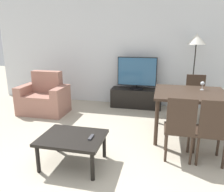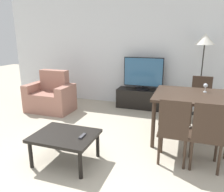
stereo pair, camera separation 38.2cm
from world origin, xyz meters
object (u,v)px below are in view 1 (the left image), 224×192
object	(u,v)px
coffee_table	(72,140)
wine_glass_left	(202,84)
dining_chair_near_right	(212,129)
armchair	(44,99)
dining_chair_near	(180,126)
dining_chair_far	(195,96)
dining_table	(190,97)
tv	(137,73)
floor_lamp	(196,43)
tv_stand	(136,98)
remote_primary	(91,137)

from	to	relation	value
coffee_table	wine_glass_left	size ratio (longest dim) A/B	5.64
dining_chair_near_right	coffee_table	bearing A→B (deg)	-166.57
armchair	dining_chair_near	bearing A→B (deg)	-25.88
dining_chair_far	dining_table	bearing A→B (deg)	-103.49
tv	coffee_table	bearing A→B (deg)	-101.03
dining_chair_near_right	floor_lamp	xyz separation A→B (m)	(-0.01, 2.17, 1.02)
dining_chair_far	dining_chair_near_right	bearing A→B (deg)	-90.00
wine_glass_left	dining_chair_far	bearing A→B (deg)	90.58
tv_stand	tv	xyz separation A→B (m)	(0.00, -0.00, 0.60)
tv_stand	dining_chair_near_right	bearing A→B (deg)	-60.70
coffee_table	dining_chair_near	distance (m)	1.44
armchair	tv_stand	distance (m)	2.13
dining_chair_far	dining_chair_near_right	world-z (taller)	same
dining_chair_near	dining_chair_far	size ratio (longest dim) A/B	1.00
dining_chair_far	wine_glass_left	world-z (taller)	wine_glass_left
tv_stand	floor_lamp	world-z (taller)	floor_lamp
dining_chair_near_right	wine_glass_left	distance (m)	1.11
tv_stand	wine_glass_left	bearing A→B (deg)	-43.13
dining_table	tv_stand	bearing A→B (deg)	127.03
dining_table	remote_primary	xyz separation A→B (m)	(-1.31, -1.25, -0.27)
dining_chair_far	floor_lamp	distance (m)	1.14
tv	wine_glass_left	world-z (taller)	tv
armchair	floor_lamp	bearing A→B (deg)	14.36
tv_stand	dining_chair_far	distance (m)	1.40
tv	dining_chair_near	bearing A→B (deg)	-69.13
coffee_table	dining_chair_near	world-z (taller)	dining_chair_near
tv	dining_chair_near_right	world-z (taller)	tv
armchair	tv	bearing A→B (deg)	24.10
armchair	floor_lamp	xyz separation A→B (m)	(3.18, 0.82, 1.20)
tv	wine_glass_left	size ratio (longest dim) A/B	6.26
remote_primary	wine_glass_left	size ratio (longest dim) A/B	1.03
dining_chair_near_right	wine_glass_left	size ratio (longest dim) A/B	6.28
tv_stand	armchair	bearing A→B (deg)	-155.84
dining_chair_near	tv_stand	bearing A→B (deg)	110.85
armchair	dining_table	world-z (taller)	armchair
coffee_table	dining_table	world-z (taller)	dining_table
dining_chair_near_right	floor_lamp	bearing A→B (deg)	90.25
dining_chair_far	floor_lamp	bearing A→B (deg)	91.08
remote_primary	wine_glass_left	world-z (taller)	wine_glass_left
tv_stand	tv	size ratio (longest dim) A/B	1.31
wine_glass_left	floor_lamp	bearing A→B (deg)	90.80
armchair	dining_chair_near	xyz separation A→B (m)	(2.79, -1.35, 0.18)
dining_table	floor_lamp	world-z (taller)	floor_lamp
dining_chair_near	wine_glass_left	distance (m)	1.19
tv_stand	dining_chair_far	size ratio (longest dim) A/B	1.30
armchair	remote_primary	size ratio (longest dim) A/B	6.83
tv_stand	tv	bearing A→B (deg)	-90.00
tv	dining_table	world-z (taller)	tv
dining_table	dining_chair_near_right	bearing A→B (deg)	-76.51
tv	dining_chair_near_right	xyz separation A→B (m)	(1.25, -2.22, -0.32)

